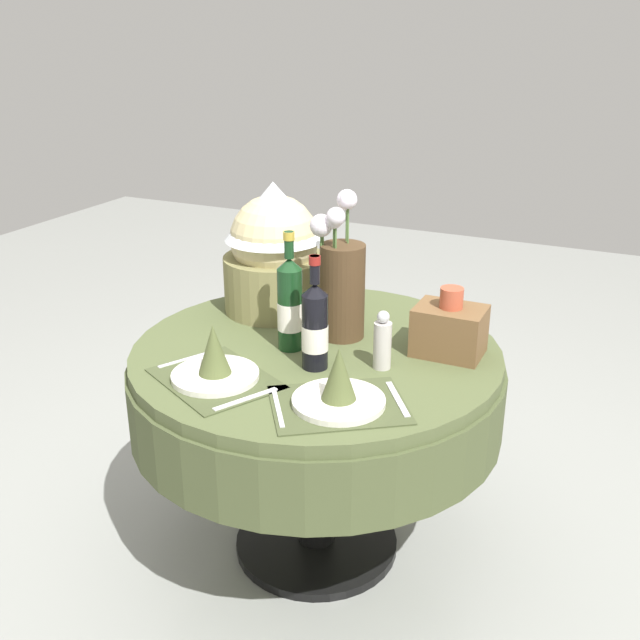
# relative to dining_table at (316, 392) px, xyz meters

# --- Properties ---
(ground) EXTENTS (8.00, 8.00, 0.00)m
(ground) POSITION_rel_dining_table_xyz_m (0.00, 0.00, -0.58)
(ground) COLOR gray
(dining_table) EXTENTS (1.13, 1.13, 0.73)m
(dining_table) POSITION_rel_dining_table_xyz_m (0.00, 0.00, 0.00)
(dining_table) COLOR #4C5633
(dining_table) RESTS_ON ground
(place_setting_left) EXTENTS (0.42, 0.39, 0.16)m
(place_setting_left) POSITION_rel_dining_table_xyz_m (-0.16, -0.31, 0.19)
(place_setting_left) COLOR #41492B
(place_setting_left) RESTS_ON dining_table
(place_setting_right) EXTENTS (0.43, 0.41, 0.16)m
(place_setting_right) POSITION_rel_dining_table_xyz_m (0.20, -0.30, 0.19)
(place_setting_right) COLOR #41492B
(place_setting_right) RESTS_ON dining_table
(flower_vase) EXTENTS (0.16, 0.14, 0.45)m
(flower_vase) POSITION_rel_dining_table_xyz_m (0.03, 0.11, 0.33)
(flower_vase) COLOR #47331E
(flower_vase) RESTS_ON dining_table
(wine_bottle_left) EXTENTS (0.08, 0.08, 0.36)m
(wine_bottle_left) POSITION_rel_dining_table_xyz_m (-0.07, -0.03, 0.29)
(wine_bottle_left) COLOR #143819
(wine_bottle_left) RESTS_ON dining_table
(wine_bottle_right) EXTENTS (0.07, 0.07, 0.33)m
(wine_bottle_right) POSITION_rel_dining_table_xyz_m (0.05, -0.12, 0.27)
(wine_bottle_right) COLOR black
(wine_bottle_right) RESTS_ON dining_table
(pepper_mill) EXTENTS (0.05, 0.05, 0.17)m
(pepper_mill) POSITION_rel_dining_table_xyz_m (0.23, -0.04, 0.23)
(pepper_mill) COLOR #B7B2AD
(pepper_mill) RESTS_ON dining_table
(gift_tub_back_left) EXTENTS (0.34, 0.34, 0.43)m
(gift_tub_back_left) POSITION_rel_dining_table_xyz_m (-0.26, 0.23, 0.37)
(gift_tub_back_left) COLOR olive
(gift_tub_back_left) RESTS_ON dining_table
(woven_basket_side_right) EXTENTS (0.20, 0.15, 0.20)m
(woven_basket_side_right) POSITION_rel_dining_table_xyz_m (0.37, 0.13, 0.23)
(woven_basket_side_right) COLOR brown
(woven_basket_side_right) RESTS_ON dining_table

